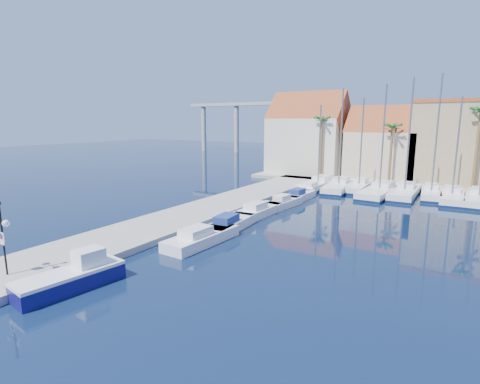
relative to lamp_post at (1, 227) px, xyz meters
The scene contains 25 objects.
ground 9.64m from the lamp_post, 17.86° to the left, with size 260.00×260.00×0.00m, color black.
quay_west 16.56m from the lamp_post, 91.36° to the left, with size 6.00×77.00×0.50m, color gray.
shore_north 54.17m from the lamp_post, 69.87° to the left, with size 54.00×16.00×0.50m, color gray.
lamp_post is the anchor object (origin of this frame).
fishing_boat 4.89m from the lamp_post, 22.02° to the left, with size 2.71×5.91×1.99m.
motorboat_west_0 12.75m from the lamp_post, 65.33° to the left, with size 2.53×6.87×1.40m.
motorboat_west_1 16.56m from the lamp_post, 72.21° to the left, with size 2.52×6.45×1.40m.
motorboat_west_2 21.86m from the lamp_post, 77.35° to the left, with size 2.30×6.59×1.40m.
motorboat_west_3 26.49m from the lamp_post, 78.33° to the left, with size 2.17×5.45×1.40m.
motorboat_west_4 30.71m from the lamp_post, 80.07° to the left, with size 1.95×5.71×1.40m.
motorboat_west_5 35.83m from the lamp_post, 82.43° to the left, with size 2.04×6.36×1.40m.
sailboat_0 39.42m from the lamp_post, 83.23° to the left, with size 3.47×10.61×11.22m.
sailboat_1 39.62m from the lamp_post, 79.13° to the left, with size 3.50×10.31×13.25m.
sailboat_2 41.11m from the lamp_post, 76.09° to the left, with size 2.38×8.28×12.05m.
sailboat_3 40.33m from the lamp_post, 71.31° to the left, with size 3.89×11.58×13.38m.
sailboat_4 41.87m from the lamp_post, 68.06° to the left, with size 2.71×10.24×14.04m.
sailboat_5 43.85m from the lamp_post, 65.17° to the left, with size 2.83×8.33×14.46m.
sailboat_6 43.90m from the lamp_post, 61.92° to the left, with size 2.74×9.22×11.75m.
sailboat_7 45.53m from the lamp_post, 59.17° to the left, with size 3.11×9.98×12.70m.
building_0 49.90m from the lamp_post, 91.59° to the left, with size 12.30×9.00×13.50m.
building_1 50.93m from the lamp_post, 77.96° to the left, with size 10.30×8.00×11.00m.
building_2 55.26m from the lamp_post, 66.94° to the left, with size 14.20×10.20×11.50m.
palm_0 45.22m from the lamp_post, 86.66° to the left, with size 2.60×2.60×10.15m.
palm_1 46.77m from the lamp_post, 74.27° to the left, with size 2.60×2.60×9.15m.
viaduct 90.35m from the lamp_post, 109.76° to the left, with size 48.00×2.20×14.45m.
Camera 1 is at (13.13, -12.97, 9.07)m, focal length 28.00 mm.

